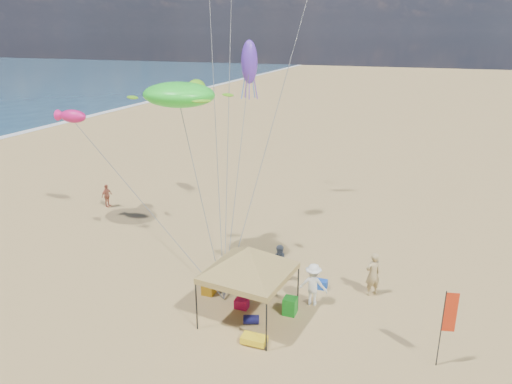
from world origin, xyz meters
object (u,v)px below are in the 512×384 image
Objects in this scene: chair_green at (290,306)px; person_near_a at (373,274)px; person_near_c at (313,285)px; person_far_a at (107,196)px; cooler_red at (242,304)px; canopy_tent at (249,250)px; beach_cart at (254,339)px; feather_flag at (448,317)px; chair_yellow at (209,286)px; person_near_b at (281,264)px; cooler_blue at (321,284)px.

person_near_a is (2.82, 2.60, 0.61)m from chair_green.
person_far_a is (-14.93, 6.67, -0.16)m from person_near_c.
canopy_tent is at bearing -48.86° from cooler_red.
beach_cart is 0.61× the size of person_far_a.
feather_flag reaches higher than beach_cart.
person_near_c is at bearing 68.29° from beach_cart.
person_near_a reaches higher than chair_yellow.
person_near_c is at bearing 43.07° from canopy_tent.
feather_flag is 7.65m from person_near_b.
chair_green is at bearing -106.66° from cooler_blue.
canopy_tent is at bearing 39.56° from person_near_c.
cooler_blue is 2.27m from person_near_a.
feather_flag reaches higher than person_near_b.
canopy_tent reaches higher than chair_green.
canopy_tent reaches higher than person_far_a.
person_near_b is at bearing -36.66° from person_near_a.
canopy_tent is at bearing 177.41° from feather_flag.
person_near_a is at bearing -101.26° from person_far_a.
chair_green reaches higher than cooler_blue.
canopy_tent reaches higher than beach_cart.
cooler_blue is at bearing -104.27° from person_far_a.
person_near_a is at bearing 125.94° from feather_flag.
chair_yellow reaches higher than beach_cart.
person_far_a reaches higher than cooler_red.
person_near_a is at bearing 19.77° from chair_yellow.
canopy_tent is 2.04× the size of feather_flag.
person_far_a is at bearing 147.23° from cooler_red.
person_near_c is (0.66, 1.00, 0.55)m from chair_green.
chair_yellow is at bearing 162.47° from cooler_red.
cooler_blue is at bearing 73.34° from chair_green.
beach_cart is at bearing -170.22° from feather_flag.
feather_flag is 4.02× the size of chair_yellow.
cooler_blue is 0.37× the size of person_far_a.
chair_green is 0.39× the size of person_near_c.
chair_green is at bearing 52.78° from person_near_c.
cooler_red is 2.79m from person_near_b.
canopy_tent is at bearing 117.59° from beach_cart.
cooler_blue is 0.60× the size of beach_cart.
chair_green is 0.36× the size of person_near_a.
person_near_c is at bearing -61.81° from person_near_b.
cooler_blue is 4.85m from beach_cart.
chair_yellow is at bearing 139.37° from beach_cart.
beach_cart is at bearing -105.74° from chair_green.
cooler_red is 0.77× the size of chair_green.
canopy_tent is 8.21× the size of chair_green.
feather_flag is 6.56m from beach_cart.
person_near_b is 1.19× the size of person_far_a.
cooler_blue is at bearing 57.50° from canopy_tent.
person_far_a is at bearing 132.48° from person_near_b.
canopy_tent is 15.65m from person_far_a.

